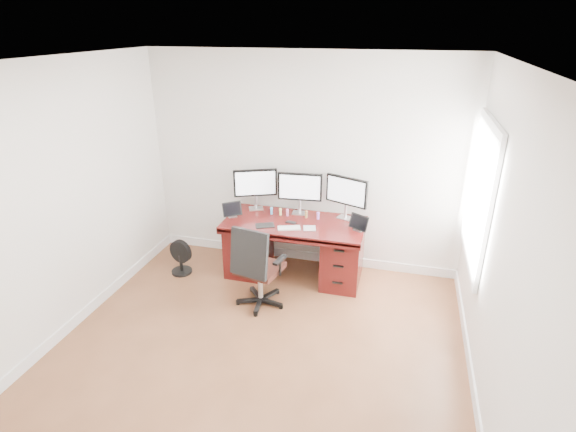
% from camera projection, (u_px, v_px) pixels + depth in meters
% --- Properties ---
extents(ground, '(4.50, 4.50, 0.00)m').
position_uv_depth(ground, '(246.00, 373.00, 4.14)').
color(ground, brown).
rests_on(ground, ground).
extents(back_wall, '(4.00, 0.10, 2.70)m').
position_uv_depth(back_wall, '(303.00, 164.00, 5.60)').
color(back_wall, white).
rests_on(back_wall, ground).
extents(right_wall, '(0.10, 4.50, 2.70)m').
position_uv_depth(right_wall, '(506.00, 267.00, 3.23)').
color(right_wall, white).
rests_on(right_wall, ground).
extents(desk, '(1.70, 0.80, 0.75)m').
position_uv_depth(desk, '(295.00, 246.00, 5.61)').
color(desk, '#4B100F').
rests_on(desk, ground).
extents(office_chair, '(0.63, 0.63, 1.00)m').
position_uv_depth(office_chair, '(258.00, 280.00, 5.01)').
color(office_chair, black).
rests_on(office_chair, ground).
extents(floor_fan, '(0.31, 0.26, 0.45)m').
position_uv_depth(floor_fan, '(181.00, 258.00, 5.72)').
color(floor_fan, black).
rests_on(floor_fan, ground).
extents(monitor_left, '(0.52, 0.25, 0.53)m').
position_uv_depth(monitor_left, '(255.00, 184.00, 5.68)').
color(monitor_left, silver).
rests_on(monitor_left, desk).
extents(monitor_center, '(0.55, 0.16, 0.53)m').
position_uv_depth(monitor_center, '(300.00, 188.00, 5.55)').
color(monitor_center, silver).
rests_on(monitor_center, desk).
extents(monitor_right, '(0.52, 0.24, 0.53)m').
position_uv_depth(monitor_right, '(346.00, 192.00, 5.41)').
color(monitor_right, silver).
rests_on(monitor_right, desk).
extents(tablet_left, '(0.23, 0.20, 0.19)m').
position_uv_depth(tablet_left, '(232.00, 210.00, 5.55)').
color(tablet_left, silver).
rests_on(tablet_left, desk).
extents(tablet_right, '(0.24, 0.18, 0.19)m').
position_uv_depth(tablet_right, '(359.00, 224.00, 5.18)').
color(tablet_right, silver).
rests_on(tablet_right, desk).
extents(keyboard, '(0.29, 0.19, 0.01)m').
position_uv_depth(keyboard, '(289.00, 228.00, 5.26)').
color(keyboard, white).
rests_on(keyboard, desk).
extents(trackpad, '(0.17, 0.17, 0.01)m').
position_uv_depth(trackpad, '(310.00, 228.00, 5.26)').
color(trackpad, silver).
rests_on(trackpad, desk).
extents(drawing_tablet, '(0.26, 0.22, 0.01)m').
position_uv_depth(drawing_tablet, '(265.00, 225.00, 5.33)').
color(drawing_tablet, black).
rests_on(drawing_tablet, desk).
extents(phone, '(0.13, 0.08, 0.01)m').
position_uv_depth(phone, '(291.00, 222.00, 5.41)').
color(phone, black).
rests_on(phone, desk).
extents(figurine_blue, '(0.04, 0.04, 0.10)m').
position_uv_depth(figurine_blue, '(271.00, 210.00, 5.63)').
color(figurine_blue, '#4FA3EB').
rests_on(figurine_blue, desk).
extents(figurine_yellow, '(0.04, 0.04, 0.10)m').
position_uv_depth(figurine_yellow, '(280.00, 211.00, 5.61)').
color(figurine_yellow, '#E6DB7B').
rests_on(figurine_yellow, desk).
extents(figurine_pink, '(0.04, 0.04, 0.10)m').
position_uv_depth(figurine_pink, '(287.00, 212.00, 5.58)').
color(figurine_pink, pink).
rests_on(figurine_pink, desk).
extents(figurine_brown, '(0.04, 0.04, 0.10)m').
position_uv_depth(figurine_brown, '(306.00, 214.00, 5.53)').
color(figurine_brown, olive).
rests_on(figurine_brown, desk).
extents(figurine_purple, '(0.04, 0.04, 0.10)m').
position_uv_depth(figurine_purple, '(318.00, 215.00, 5.49)').
color(figurine_purple, '#B068E0').
rests_on(figurine_purple, desk).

